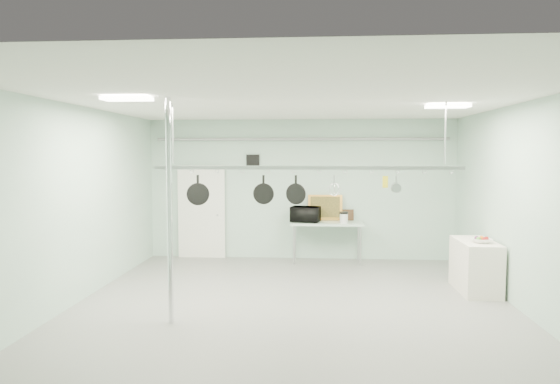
# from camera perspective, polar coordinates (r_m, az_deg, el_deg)

# --- Properties ---
(floor) EXTENTS (8.00, 8.00, 0.00)m
(floor) POSITION_cam_1_polar(r_m,az_deg,el_deg) (7.82, 1.39, -13.60)
(floor) COLOR gray
(floor) RESTS_ON ground
(ceiling) EXTENTS (7.00, 8.00, 0.02)m
(ceiling) POSITION_cam_1_polar(r_m,az_deg,el_deg) (7.48, 1.44, 10.33)
(ceiling) COLOR silver
(ceiling) RESTS_ON back_wall
(back_wall) EXTENTS (7.00, 0.02, 3.20)m
(back_wall) POSITION_cam_1_polar(r_m,az_deg,el_deg) (11.46, 2.37, 0.30)
(back_wall) COLOR #ABCDB9
(back_wall) RESTS_ON floor
(right_wall) EXTENTS (0.02, 8.00, 3.20)m
(right_wall) POSITION_cam_1_polar(r_m,az_deg,el_deg) (8.11, 26.89, -1.86)
(right_wall) COLOR #ABCDB9
(right_wall) RESTS_ON floor
(door) EXTENTS (1.10, 0.10, 2.20)m
(door) POSITION_cam_1_polar(r_m,az_deg,el_deg) (11.76, -8.93, -2.34)
(door) COLOR silver
(door) RESTS_ON floor
(wall_vent) EXTENTS (0.30, 0.04, 0.30)m
(wall_vent) POSITION_cam_1_polar(r_m,az_deg,el_deg) (11.50, -3.12, 3.55)
(wall_vent) COLOR black
(wall_vent) RESTS_ON back_wall
(conduit_pipe) EXTENTS (6.60, 0.07, 0.07)m
(conduit_pipe) POSITION_cam_1_polar(r_m,az_deg,el_deg) (11.34, 2.37, 6.07)
(conduit_pipe) COLOR gray
(conduit_pipe) RESTS_ON back_wall
(chrome_pole) EXTENTS (0.08, 0.08, 3.20)m
(chrome_pole) POSITION_cam_1_polar(r_m,az_deg,el_deg) (7.18, -12.50, -2.24)
(chrome_pole) COLOR silver
(chrome_pole) RESTS_ON floor
(prep_table) EXTENTS (1.60, 0.70, 0.91)m
(prep_table) POSITION_cam_1_polar(r_m,az_deg,el_deg) (11.15, 5.38, -3.80)
(prep_table) COLOR silver
(prep_table) RESTS_ON floor
(side_cabinet) EXTENTS (0.60, 1.20, 0.90)m
(side_cabinet) POSITION_cam_1_polar(r_m,az_deg,el_deg) (9.47, 21.43, -7.90)
(side_cabinet) COLOR silver
(side_cabinet) RESTS_ON floor
(pot_rack) EXTENTS (4.80, 0.06, 1.00)m
(pot_rack) POSITION_cam_1_polar(r_m,az_deg,el_deg) (7.74, 3.01, 3.00)
(pot_rack) COLOR #B7B7BC
(pot_rack) RESTS_ON ceiling
(light_panel_left) EXTENTS (0.65, 0.30, 0.05)m
(light_panel_left) POSITION_cam_1_polar(r_m,az_deg,el_deg) (7.15, -17.09, 10.18)
(light_panel_left) COLOR white
(light_panel_left) RESTS_ON ceiling
(light_panel_right) EXTENTS (0.65, 0.30, 0.05)m
(light_panel_right) POSITION_cam_1_polar(r_m,az_deg,el_deg) (8.32, 18.61, 9.29)
(light_panel_right) COLOR white
(light_panel_right) RESTS_ON ceiling
(microwave) EXTENTS (0.70, 0.55, 0.34)m
(microwave) POSITION_cam_1_polar(r_m,az_deg,el_deg) (11.09, 2.94, -2.56)
(microwave) COLOR black
(microwave) RESTS_ON prep_table
(coffee_canister) EXTENTS (0.22, 0.22, 0.21)m
(coffee_canister) POSITION_cam_1_polar(r_m,az_deg,el_deg) (10.96, 7.30, -3.02)
(coffee_canister) COLOR silver
(coffee_canister) RESTS_ON prep_table
(painting_large) EXTENTS (0.78, 0.14, 0.58)m
(painting_large) POSITION_cam_1_polar(r_m,az_deg,el_deg) (11.40, 5.18, -1.78)
(painting_large) COLOR gold
(painting_large) RESTS_ON prep_table
(painting_small) EXTENTS (0.31, 0.11, 0.25)m
(painting_small) POSITION_cam_1_polar(r_m,az_deg,el_deg) (11.44, 7.67, -2.61)
(painting_small) COLOR #372213
(painting_small) RESTS_ON prep_table
(fruit_bowl) EXTENTS (0.35, 0.35, 0.08)m
(fruit_bowl) POSITION_cam_1_polar(r_m,az_deg,el_deg) (9.20, 22.04, -5.16)
(fruit_bowl) COLOR white
(fruit_bowl) RESTS_ON side_cabinet
(skillet_left) EXTENTS (0.36, 0.14, 0.49)m
(skillet_left) POSITION_cam_1_polar(r_m,az_deg,el_deg) (7.98, -9.37, 0.19)
(skillet_left) COLOR black
(skillet_left) RESTS_ON pot_rack
(skillet_mid) EXTENTS (0.33, 0.09, 0.44)m
(skillet_mid) POSITION_cam_1_polar(r_m,az_deg,el_deg) (7.80, -1.90, 0.35)
(skillet_mid) COLOR black
(skillet_mid) RESTS_ON pot_rack
(skillet_right) EXTENTS (0.33, 0.16, 0.44)m
(skillet_right) POSITION_cam_1_polar(r_m,az_deg,el_deg) (7.76, 1.82, 0.32)
(skillet_right) COLOR black
(skillet_right) RESTS_ON pot_rack
(whisk) EXTENTS (0.24, 0.24, 0.33)m
(whisk) POSITION_cam_1_polar(r_m,az_deg,el_deg) (7.75, 6.23, 0.72)
(whisk) COLOR silver
(whisk) RESTS_ON pot_rack
(grater) EXTENTS (0.08, 0.02, 0.20)m
(grater) POSITION_cam_1_polar(r_m,az_deg,el_deg) (7.82, 11.94, 1.13)
(grater) COLOR yellow
(grater) RESTS_ON pot_rack
(saucepan) EXTENTS (0.17, 0.13, 0.26)m
(saucepan) POSITION_cam_1_polar(r_m,az_deg,el_deg) (7.84, 13.13, 0.90)
(saucepan) COLOR #B9BABE
(saucepan) RESTS_ON pot_rack
(fruit_cluster) EXTENTS (0.24, 0.24, 0.09)m
(fruit_cluster) POSITION_cam_1_polar(r_m,az_deg,el_deg) (9.20, 22.05, -4.92)
(fruit_cluster) COLOR maroon
(fruit_cluster) RESTS_ON fruit_bowl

